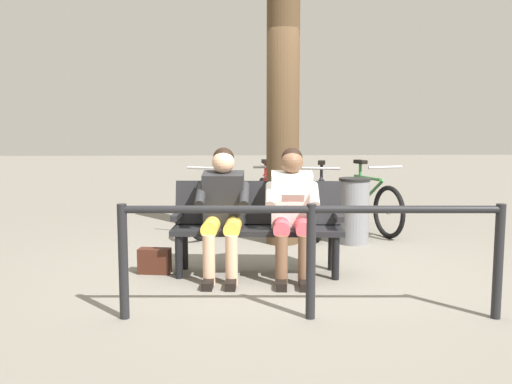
{
  "coord_description": "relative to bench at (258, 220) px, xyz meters",
  "views": [
    {
      "loc": [
        0.46,
        5.29,
        1.43
      ],
      "look_at": [
        0.21,
        -0.26,
        0.75
      ],
      "focal_mm": 39.79,
      "sensor_mm": 36.0,
      "label": 1
    }
  ],
  "objects": [
    {
      "name": "litter_bin",
      "position": [
        -1.21,
        -1.26,
        -0.11
      ],
      "size": [
        0.37,
        0.37,
        0.78
      ],
      "color": "slate",
      "rests_on": "ground"
    },
    {
      "name": "bicycle_orange",
      "position": [
        0.4,
        -1.98,
        -0.15
      ],
      "size": [
        0.76,
        1.56,
        0.94
      ],
      "rotation": [
        0.0,
        0.0,
        1.15
      ],
      "color": "black",
      "rests_on": "ground"
    },
    {
      "name": "handbag",
      "position": [
        0.99,
        0.01,
        -0.39
      ],
      "size": [
        0.32,
        0.18,
        0.24
      ],
      "primitive_type": "cube",
      "rotation": [
        0.0,
        0.0,
        -0.15
      ],
      "color": "#3F1E14",
      "rests_on": "ground"
    },
    {
      "name": "bench",
      "position": [
        0.0,
        0.0,
        0.0
      ],
      "size": [
        1.63,
        0.59,
        0.87
      ],
      "rotation": [
        0.0,
        0.0,
        -0.07
      ],
      "color": "black",
      "rests_on": "ground"
    },
    {
      "name": "ground_plane",
      "position": [
        -0.21,
        0.04,
        -0.51
      ],
      "size": [
        40.0,
        40.0,
        0.0
      ],
      "primitive_type": "plane",
      "color": "slate"
    },
    {
      "name": "bicycle_red",
      "position": [
        -0.23,
        -2.16,
        -0.15
      ],
      "size": [
        0.48,
        1.68,
        0.94
      ],
      "rotation": [
        0.0,
        0.0,
        1.65
      ],
      "color": "black",
      "rests_on": "ground"
    },
    {
      "name": "bicycle_black",
      "position": [
        -1.54,
        -2.03,
        -0.15
      ],
      "size": [
        0.65,
        1.61,
        0.94
      ],
      "rotation": [
        0.0,
        0.0,
        1.89
      ],
      "color": "black",
      "rests_on": "ground"
    },
    {
      "name": "railing_fence",
      "position": [
        -0.33,
        1.33,
        0.07
      ],
      "size": [
        2.8,
        0.19,
        0.85
      ],
      "rotation": [
        0.0,
        0.0,
        -0.04
      ],
      "color": "black",
      "rests_on": "ground"
    },
    {
      "name": "bicycle_blue",
      "position": [
        -0.91,
        -1.9,
        -0.15
      ],
      "size": [
        0.51,
        1.66,
        0.94
      ],
      "rotation": [
        0.0,
        0.0,
        1.37
      ],
      "color": "black",
      "rests_on": "ground"
    },
    {
      "name": "tree_trunk",
      "position": [
        -0.36,
        -1.33,
        1.21
      ],
      "size": [
        0.38,
        0.38,
        3.42
      ],
      "primitive_type": "cylinder",
      "color": "#4C3823",
      "rests_on": "ground"
    },
    {
      "name": "person_reading",
      "position": [
        -0.31,
        0.19,
        0.16
      ],
      "size": [
        0.51,
        0.79,
        1.2
      ],
      "rotation": [
        0.0,
        0.0,
        -0.07
      ],
      "color": "white",
      "rests_on": "ground"
    },
    {
      "name": "person_companion",
      "position": [
        0.33,
        0.14,
        0.16
      ],
      "size": [
        0.51,
        0.79,
        1.2
      ],
      "rotation": [
        0.0,
        0.0,
        -0.07
      ],
      "color": "#262628",
      "rests_on": "ground"
    }
  ]
}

